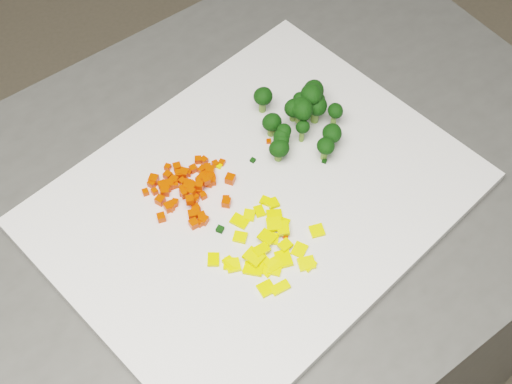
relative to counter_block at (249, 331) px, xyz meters
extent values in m
cube|color=#444441|center=(0.00, 0.00, 0.00)|extent=(1.09, 0.96, 0.90)
cube|color=white|center=(0.01, -0.02, 0.46)|extent=(0.62, 0.58, 0.01)
cube|color=red|center=(-0.08, 0.02, 0.47)|extent=(0.01, 0.01, 0.01)
cube|color=red|center=(-0.10, -0.02, 0.47)|extent=(0.01, 0.01, 0.01)
cube|color=red|center=(-0.08, 0.04, 0.47)|extent=(0.01, 0.01, 0.01)
cube|color=red|center=(-0.07, 0.01, 0.47)|extent=(0.01, 0.01, 0.01)
cube|color=red|center=(-0.10, 0.01, 0.47)|extent=(0.01, 0.01, 0.01)
cube|color=red|center=(-0.07, -0.01, 0.47)|extent=(0.01, 0.01, 0.01)
cube|color=red|center=(-0.09, 0.02, 0.47)|extent=(0.01, 0.01, 0.01)
cube|color=red|center=(-0.09, 0.03, 0.47)|extent=(0.01, 0.01, 0.01)
cube|color=red|center=(-0.05, 0.01, 0.47)|extent=(0.01, 0.01, 0.01)
cube|color=red|center=(-0.05, 0.01, 0.48)|extent=(0.01, 0.01, 0.01)
cube|color=red|center=(-0.11, 0.02, 0.47)|extent=(0.01, 0.01, 0.01)
cube|color=red|center=(-0.09, -0.01, 0.47)|extent=(0.01, 0.01, 0.01)
cube|color=red|center=(-0.06, 0.03, 0.47)|extent=(0.01, 0.01, 0.01)
cube|color=red|center=(-0.07, -0.03, 0.47)|extent=(0.01, 0.01, 0.01)
cube|color=red|center=(-0.03, -0.02, 0.47)|extent=(0.01, 0.01, 0.01)
cube|color=red|center=(-0.11, 0.02, 0.47)|extent=(0.01, 0.01, 0.01)
cube|color=red|center=(-0.05, 0.02, 0.47)|extent=(0.01, 0.01, 0.01)
cube|color=red|center=(-0.09, 0.01, 0.47)|extent=(0.01, 0.01, 0.01)
cube|color=red|center=(-0.05, 0.03, 0.47)|extent=(0.01, 0.01, 0.01)
cube|color=red|center=(-0.09, 0.02, 0.47)|extent=(0.01, 0.01, 0.01)
cube|color=red|center=(-0.10, 0.01, 0.47)|extent=(0.01, 0.01, 0.01)
cube|color=red|center=(-0.06, -0.04, 0.47)|extent=(0.01, 0.01, 0.01)
cube|color=red|center=(-0.05, 0.04, 0.47)|extent=(0.01, 0.01, 0.01)
cube|color=red|center=(-0.07, 0.03, 0.47)|extent=(0.01, 0.01, 0.01)
cube|color=red|center=(-0.04, 0.02, 0.47)|extent=(0.01, 0.01, 0.01)
cube|color=red|center=(-0.07, 0.03, 0.47)|extent=(0.01, 0.01, 0.01)
cube|color=red|center=(-0.10, -0.02, 0.47)|extent=(0.01, 0.01, 0.01)
cube|color=red|center=(-0.05, 0.01, 0.47)|extent=(0.01, 0.01, 0.01)
cube|color=red|center=(-0.03, -0.03, 0.47)|extent=(0.01, 0.01, 0.01)
cube|color=red|center=(-0.08, -0.01, 0.48)|extent=(0.01, 0.01, 0.01)
cube|color=red|center=(-0.07, -0.03, 0.47)|extent=(0.01, 0.01, 0.01)
cube|color=red|center=(-0.06, -0.01, 0.47)|extent=(0.01, 0.01, 0.01)
cube|color=red|center=(-0.06, -0.04, 0.47)|extent=(0.01, 0.01, 0.01)
cube|color=red|center=(-0.04, 0.03, 0.47)|extent=(0.01, 0.01, 0.01)
cube|color=red|center=(-0.07, 0.01, 0.47)|extent=(0.01, 0.01, 0.01)
cube|color=red|center=(-0.08, 0.03, 0.47)|extent=(0.01, 0.01, 0.01)
cube|color=red|center=(-0.02, 0.01, 0.47)|extent=(0.01, 0.01, 0.01)
cube|color=red|center=(-0.11, 0.01, 0.47)|extent=(0.01, 0.01, 0.01)
cube|color=red|center=(-0.03, 0.03, 0.47)|extent=(0.01, 0.01, 0.01)
cube|color=red|center=(-0.10, 0.02, 0.47)|extent=(0.01, 0.01, 0.01)
cube|color=red|center=(-0.11, -0.01, 0.47)|extent=(0.01, 0.01, 0.01)
cube|color=red|center=(-0.10, 0.01, 0.47)|extent=(0.01, 0.01, 0.01)
cube|color=red|center=(-0.07, 0.01, 0.47)|extent=(0.01, 0.01, 0.01)
cube|color=red|center=(-0.04, 0.02, 0.47)|extent=(0.01, 0.01, 0.01)
cube|color=red|center=(-0.04, 0.02, 0.47)|extent=(0.01, 0.01, 0.01)
cube|color=red|center=(-0.07, -0.01, 0.47)|extent=(0.01, 0.01, 0.01)
cube|color=red|center=(-0.09, 0.02, 0.47)|extent=(0.01, 0.01, 0.01)
cube|color=red|center=(-0.06, 0.00, 0.47)|extent=(0.01, 0.01, 0.01)
cube|color=red|center=(-0.09, -0.01, 0.47)|extent=(0.01, 0.01, 0.01)
cube|color=red|center=(-0.06, 0.00, 0.47)|extent=(0.01, 0.01, 0.01)
cube|color=red|center=(-0.06, -0.04, 0.47)|extent=(0.01, 0.01, 0.01)
cube|color=red|center=(-0.05, 0.05, 0.47)|extent=(0.01, 0.01, 0.01)
cube|color=red|center=(-0.05, 0.01, 0.47)|extent=(0.02, 0.02, 0.01)
cube|color=red|center=(-0.11, 0.03, 0.47)|extent=(0.01, 0.01, 0.01)
cube|color=red|center=(-0.07, 0.00, 0.48)|extent=(0.02, 0.02, 0.01)
cube|color=red|center=(-0.12, 0.01, 0.47)|extent=(0.01, 0.01, 0.01)
cube|color=red|center=(-0.10, -0.02, 0.47)|extent=(0.01, 0.01, 0.01)
cube|color=red|center=(-0.04, 0.01, 0.47)|extent=(0.01, 0.01, 0.01)
cube|color=red|center=(-0.08, 0.00, 0.48)|extent=(0.01, 0.01, 0.01)
cube|color=red|center=(-0.10, 0.02, 0.47)|extent=(0.01, 0.01, 0.01)
cube|color=red|center=(-0.07, -0.05, 0.47)|extent=(0.01, 0.01, 0.01)
cube|color=red|center=(-0.09, 0.04, 0.47)|extent=(0.01, 0.01, 0.01)
cube|color=red|center=(-0.05, 0.03, 0.47)|extent=(0.01, 0.01, 0.01)
cube|color=red|center=(-0.07, -0.02, 0.48)|extent=(0.01, 0.01, 0.01)
cube|color=red|center=(-0.07, -0.05, 0.47)|extent=(0.01, 0.01, 0.01)
cube|color=red|center=(-0.08, 0.00, 0.47)|extent=(0.01, 0.01, 0.01)
cube|color=red|center=(-0.08, 0.00, 0.47)|extent=(0.01, 0.01, 0.01)
cube|color=red|center=(-0.07, -0.01, 0.48)|extent=(0.01, 0.01, 0.01)
cube|color=red|center=(-0.07, -0.03, 0.47)|extent=(0.01, 0.01, 0.01)
cube|color=red|center=(-0.08, 0.00, 0.47)|extent=(0.01, 0.01, 0.01)
cube|color=red|center=(-0.11, -0.03, 0.47)|extent=(0.01, 0.01, 0.01)
cube|color=yellow|center=(-0.01, -0.11, 0.47)|extent=(0.02, 0.02, 0.01)
cube|color=yellow|center=(0.04, -0.11, 0.46)|extent=(0.02, 0.02, 0.00)
cube|color=yellow|center=(-0.06, -0.10, 0.47)|extent=(0.02, 0.02, 0.01)
cube|color=yellow|center=(0.03, -0.10, 0.47)|extent=(0.02, 0.02, 0.00)
cube|color=yellow|center=(-0.04, -0.11, 0.47)|extent=(0.02, 0.02, 0.01)
cube|color=yellow|center=(0.05, -0.13, 0.47)|extent=(0.02, 0.02, 0.01)
cube|color=yellow|center=(0.00, -0.12, 0.46)|extent=(0.02, 0.02, 0.01)
cube|color=yellow|center=(0.04, -0.12, 0.47)|extent=(0.02, 0.02, 0.01)
cube|color=yellow|center=(0.03, -0.08, 0.47)|extent=(0.02, 0.02, 0.01)
cube|color=yellow|center=(0.03, -0.06, 0.47)|extent=(0.02, 0.02, 0.01)
cube|color=yellow|center=(-0.02, -0.12, 0.46)|extent=(0.02, 0.02, 0.00)
cube|color=yellow|center=(0.01, -0.12, 0.47)|extent=(0.02, 0.02, 0.01)
cube|color=yellow|center=(0.01, -0.15, 0.47)|extent=(0.02, 0.02, 0.01)
cube|color=yellow|center=(-0.04, -0.11, 0.47)|extent=(0.02, 0.02, 0.01)
cube|color=yellow|center=(-0.01, -0.11, 0.47)|extent=(0.03, 0.03, 0.01)
cube|color=yellow|center=(0.02, -0.04, 0.47)|extent=(0.02, 0.02, 0.01)
cube|color=yellow|center=(0.01, -0.08, 0.47)|extent=(0.02, 0.02, 0.01)
cube|color=yellow|center=(0.01, -0.12, 0.47)|extent=(0.02, 0.02, 0.01)
cube|color=yellow|center=(0.07, -0.09, 0.47)|extent=(0.02, 0.02, 0.01)
cube|color=yellow|center=(-0.02, -0.07, 0.47)|extent=(0.02, 0.02, 0.01)
cube|color=yellow|center=(0.01, -0.04, 0.46)|extent=(0.01, 0.02, 0.00)
cube|color=yellow|center=(0.02, -0.11, 0.47)|extent=(0.02, 0.02, 0.01)
cube|color=yellow|center=(-0.02, -0.12, 0.47)|extent=(0.03, 0.03, 0.01)
cube|color=yellow|center=(0.02, -0.03, 0.46)|extent=(0.02, 0.02, 0.01)
cube|color=yellow|center=(-0.02, -0.05, 0.47)|extent=(0.03, 0.03, 0.01)
cube|color=yellow|center=(-0.04, -0.11, 0.47)|extent=(0.02, 0.02, 0.01)
cube|color=yellow|center=(-0.01, -0.11, 0.47)|extent=(0.02, 0.03, 0.01)
cube|color=yellow|center=(0.02, -0.05, 0.47)|extent=(0.02, 0.02, 0.01)
cube|color=yellow|center=(-0.01, -0.05, 0.47)|extent=(0.02, 0.02, 0.01)
cube|color=yellow|center=(0.02, -0.07, 0.47)|extent=(0.02, 0.02, 0.01)
cube|color=yellow|center=(0.00, -0.10, 0.47)|extent=(0.02, 0.02, 0.01)
cube|color=yellow|center=(0.01, -0.08, 0.47)|extent=(0.02, 0.02, 0.01)
cube|color=yellow|center=(-0.01, -0.15, 0.46)|extent=(0.02, 0.02, 0.00)
cube|color=red|center=(0.03, -0.09, 0.46)|extent=(0.01, 0.01, 0.00)
cube|color=red|center=(0.06, 0.07, 0.47)|extent=(0.01, 0.01, 0.00)
cube|color=red|center=(0.04, 0.06, 0.47)|extent=(0.01, 0.01, 0.00)
cube|color=red|center=(-0.02, 0.04, 0.47)|extent=(0.01, 0.01, 0.01)
cube|color=black|center=(0.10, 0.01, 0.47)|extent=(0.01, 0.01, 0.00)
cube|color=black|center=(-0.04, -0.06, 0.47)|extent=(0.01, 0.01, 0.01)
cube|color=black|center=(0.01, 0.03, 0.47)|extent=(0.01, 0.01, 0.00)
cube|color=yellow|center=(-0.03, 0.03, 0.47)|extent=(0.01, 0.01, 0.00)
camera|label=1|loc=(-0.10, -0.49, 1.19)|focal=50.00mm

